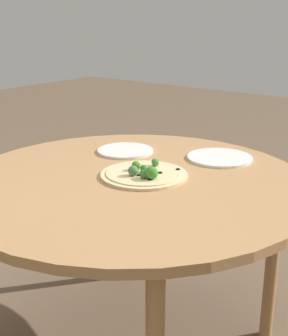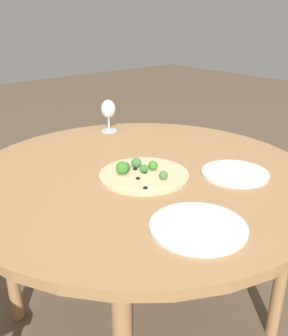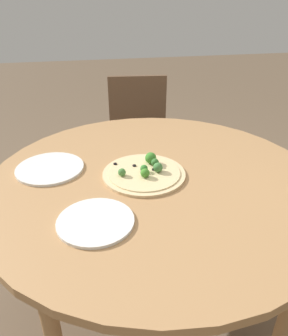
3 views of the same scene
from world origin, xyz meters
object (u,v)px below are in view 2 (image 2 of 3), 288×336
pizza (143,173)px  plate_near (235,173)px  wine_glass (108,110)px  plate_far (198,227)px

pizza → plate_near: pizza is taller
pizza → plate_near: bearing=141.9°
pizza → wine_glass: (-0.22, -0.50, 0.09)m
pizza → plate_far: size_ratio=1.20×
wine_glass → plate_far: wine_glass is taller
wine_glass → plate_near: size_ratio=0.64×
wine_glass → plate_near: wine_glass is taller
wine_glass → plate_far: 0.91m
wine_glass → pizza: bearing=66.7°
wine_glass → plate_far: bearing=69.2°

